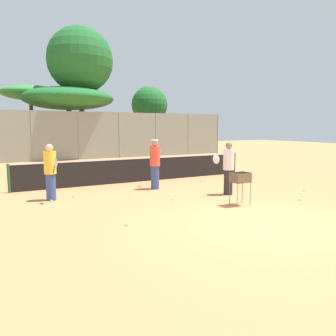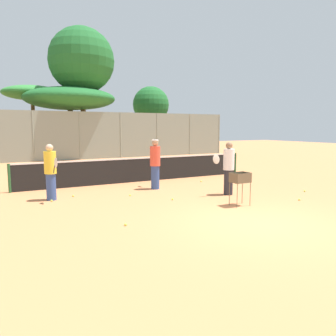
{
  "view_description": "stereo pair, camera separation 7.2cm",
  "coord_description": "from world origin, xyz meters",
  "px_view_note": "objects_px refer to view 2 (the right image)",
  "views": [
    {
      "loc": [
        -5.86,
        -5.91,
        2.39
      ],
      "look_at": [
        -0.51,
        3.83,
        1.0
      ],
      "focal_mm": 35.0,
      "sensor_mm": 36.0,
      "label": 1
    },
    {
      "loc": [
        -5.79,
        -5.94,
        2.39
      ],
      "look_at": [
        -0.51,
        3.83,
        1.0
      ],
      "focal_mm": 35.0,
      "sensor_mm": 36.0,
      "label": 2
    }
  ],
  "objects_px": {
    "tennis_net": "(142,169)",
    "parked_car": "(140,145)",
    "player_red_cap": "(51,172)",
    "ball_cart": "(240,180)",
    "player_yellow_shirt": "(155,163)",
    "player_white_outfit": "(228,168)"
  },
  "relations": [
    {
      "from": "tennis_net",
      "to": "parked_car",
      "type": "xyz_separation_m",
      "value": [
        6.99,
        16.27,
        0.1
      ]
    },
    {
      "from": "player_red_cap",
      "to": "ball_cart",
      "type": "relative_size",
      "value": 1.81
    },
    {
      "from": "player_yellow_shirt",
      "to": "tennis_net",
      "type": "bearing_deg",
      "value": 3.56
    },
    {
      "from": "player_red_cap",
      "to": "ball_cart",
      "type": "xyz_separation_m",
      "value": [
        4.94,
        -3.55,
        -0.17
      ]
    },
    {
      "from": "tennis_net",
      "to": "parked_car",
      "type": "relative_size",
      "value": 2.54
    },
    {
      "from": "player_white_outfit",
      "to": "ball_cart",
      "type": "height_order",
      "value": "player_white_outfit"
    },
    {
      "from": "tennis_net",
      "to": "player_yellow_shirt",
      "type": "bearing_deg",
      "value": -97.82
    },
    {
      "from": "player_red_cap",
      "to": "parked_car",
      "type": "height_order",
      "value": "player_red_cap"
    },
    {
      "from": "tennis_net",
      "to": "player_red_cap",
      "type": "bearing_deg",
      "value": -154.15
    },
    {
      "from": "player_red_cap",
      "to": "player_white_outfit",
      "type": "bearing_deg",
      "value": 60.8
    },
    {
      "from": "tennis_net",
      "to": "player_yellow_shirt",
      "type": "height_order",
      "value": "player_yellow_shirt"
    },
    {
      "from": "tennis_net",
      "to": "player_white_outfit",
      "type": "relative_size",
      "value": 5.7
    },
    {
      "from": "player_red_cap",
      "to": "player_yellow_shirt",
      "type": "relative_size",
      "value": 0.96
    },
    {
      "from": "player_white_outfit",
      "to": "parked_car",
      "type": "distance_m",
      "value": 21.07
    },
    {
      "from": "player_yellow_shirt",
      "to": "parked_car",
      "type": "xyz_separation_m",
      "value": [
        7.24,
        18.14,
        -0.33
      ]
    },
    {
      "from": "player_red_cap",
      "to": "tennis_net",
      "type": "bearing_deg",
      "value": 106.72
    },
    {
      "from": "player_yellow_shirt",
      "to": "player_red_cap",
      "type": "bearing_deg",
      "value": 103.44
    },
    {
      "from": "ball_cart",
      "to": "player_yellow_shirt",
      "type": "bearing_deg",
      "value": 106.1
    },
    {
      "from": "tennis_net",
      "to": "ball_cart",
      "type": "height_order",
      "value": "tennis_net"
    },
    {
      "from": "ball_cart",
      "to": "parked_car",
      "type": "xyz_separation_m",
      "value": [
        6.18,
        21.82,
        -0.12
      ]
    },
    {
      "from": "player_yellow_shirt",
      "to": "ball_cart",
      "type": "relative_size",
      "value": 1.89
    },
    {
      "from": "tennis_net",
      "to": "player_white_outfit",
      "type": "height_order",
      "value": "player_white_outfit"
    }
  ]
}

